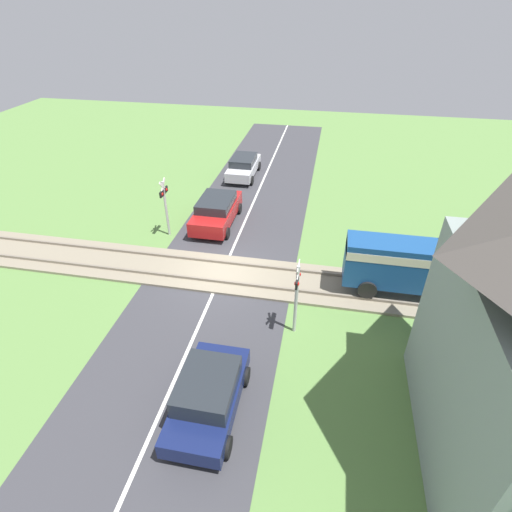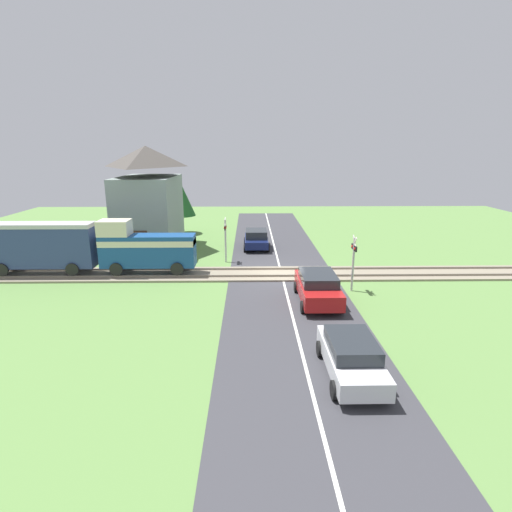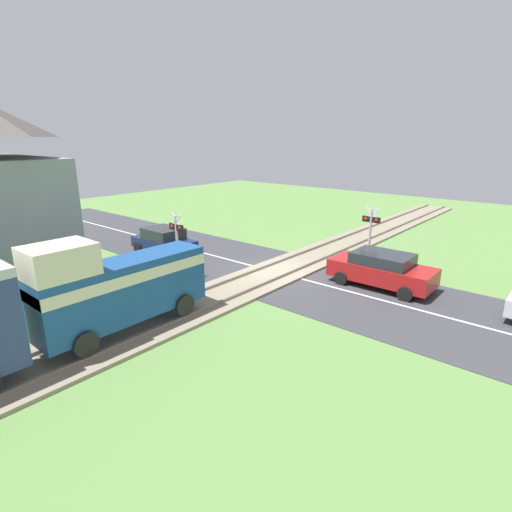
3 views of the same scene
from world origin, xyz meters
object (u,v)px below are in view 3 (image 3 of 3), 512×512
car_far_side (164,240)px  crossing_signal_east_approach (177,237)px  pedestrian_by_station (71,302)px  car_near_crossing (382,269)px  crossing_signal_west_approach (370,229)px

car_far_side → crossing_signal_east_approach: 4.59m
crossing_signal_east_approach → pedestrian_by_station: (-0.61, 5.23, -1.22)m
car_near_crossing → crossing_signal_east_approach: (7.41, 5.02, 1.16)m
crossing_signal_west_approach → pedestrian_by_station: 13.49m
crossing_signal_east_approach → pedestrian_by_station: bearing=96.7°
car_near_crossing → pedestrian_by_station: 12.30m
car_far_side → crossing_signal_west_approach: (-9.69, -5.02, 1.21)m
crossing_signal_east_approach → pedestrian_by_station: size_ratio=1.88×
car_near_crossing → car_far_side: (11.28, 2.88, -0.04)m
pedestrian_by_station → crossing_signal_east_approach: bearing=-83.3°
car_far_side → pedestrian_by_station: size_ratio=2.30×
car_near_crossing → crossing_signal_east_approach: size_ratio=1.42×
car_near_crossing → crossing_signal_west_approach: crossing_signal_west_approach is taller
car_near_crossing → crossing_signal_east_approach: crossing_signal_east_approach is taller
car_near_crossing → pedestrian_by_station: (6.79, 10.25, -0.06)m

